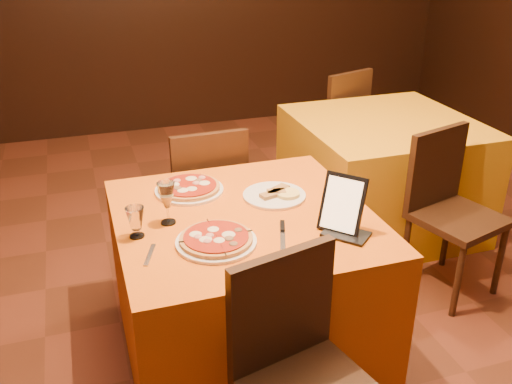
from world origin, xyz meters
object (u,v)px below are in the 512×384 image
object	(u,v)px
side_table	(381,174)
pizza_near	(216,240)
chair_side_near	(458,218)
wine_glass	(167,203)
chair_main_far	(203,197)
chair_side_far	(330,125)
water_glass	(136,222)
pizza_far	(189,189)
tablet	(342,204)
main_table	(244,286)

from	to	relation	value
side_table	pizza_near	distance (m)	1.88
chair_side_near	side_table	bearing A→B (deg)	73.66
wine_glass	chair_side_near	bearing A→B (deg)	4.09
pizza_near	wine_glass	xyz separation A→B (m)	(-0.15, 0.23, 0.08)
chair_main_far	wine_glass	xyz separation A→B (m)	(-0.33, -0.80, 0.39)
chair_side_far	water_glass	size ratio (longest dim) A/B	7.00
pizza_near	pizza_far	distance (m)	0.51
chair_side_near	tablet	world-z (taller)	tablet
wine_glass	chair_side_far	bearing A→B (deg)	48.08
pizza_far	water_glass	world-z (taller)	water_glass
main_table	water_glass	xyz separation A→B (m)	(-0.47, -0.05, 0.44)
main_table	chair_main_far	xyz separation A→B (m)	(0.00, 0.82, 0.08)
side_table	chair_side_far	xyz separation A→B (m)	(0.00, 0.83, 0.08)
chair_side_far	wine_glass	bearing A→B (deg)	29.81
pizza_far	water_glass	size ratio (longest dim) A/B	2.49
wine_glass	pizza_near	bearing A→B (deg)	-56.84
side_table	chair_side_far	bearing A→B (deg)	90.00
pizza_near	side_table	bearing A→B (deg)	39.02
wine_glass	chair_main_far	bearing A→B (deg)	67.78
main_table	chair_side_far	bearing A→B (deg)	54.90
side_table	wine_glass	distance (m)	1.89
chair_side_far	water_glass	xyz separation A→B (m)	(-1.72, -1.84, 0.36)
chair_main_far	chair_side_far	size ratio (longest dim) A/B	1.00
main_table	chair_side_far	xyz separation A→B (m)	(1.25, 1.79, 0.08)
chair_main_far	pizza_far	size ratio (longest dim) A/B	2.81
wine_glass	water_glass	world-z (taller)	wine_glass
main_table	side_table	size ratio (longest dim) A/B	1.00
tablet	chair_main_far	bearing A→B (deg)	155.61
chair_side_near	water_glass	bearing A→B (deg)	169.88
chair_side_far	wine_glass	size ratio (longest dim) A/B	4.79
water_glass	main_table	bearing A→B (deg)	6.07
pizza_near	tablet	size ratio (longest dim) A/B	1.33
main_table	pizza_far	distance (m)	0.52
wine_glass	water_glass	xyz separation A→B (m)	(-0.14, -0.07, -0.03)
side_table	chair_main_far	xyz separation A→B (m)	(-1.25, -0.13, 0.08)
side_table	chair_side_near	xyz separation A→B (m)	(0.00, -0.82, 0.08)
pizza_far	water_glass	distance (m)	0.46
main_table	water_glass	distance (m)	0.64
chair_side_near	chair_main_far	bearing A→B (deg)	135.03
main_table	tablet	bearing A→B (deg)	-36.80
chair_main_far	chair_side_near	size ratio (longest dim) A/B	1.00
main_table	water_glass	bearing A→B (deg)	-173.93
chair_main_far	side_table	bearing A→B (deg)	-175.91
wine_glass	water_glass	distance (m)	0.16
tablet	main_table	bearing A→B (deg)	-168.77
chair_side_near	tablet	distance (m)	1.08
side_table	chair_side_far	size ratio (longest dim) A/B	1.21
wine_glass	water_glass	bearing A→B (deg)	-152.12
chair_side_near	pizza_near	bearing A→B (deg)	177.11
side_table	pizza_near	size ratio (longest dim) A/B	3.40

